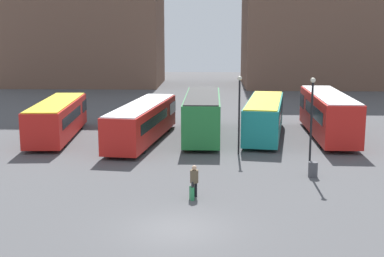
{
  "coord_description": "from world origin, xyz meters",
  "views": [
    {
      "loc": [
        1.38,
        -20.81,
        8.15
      ],
      "look_at": [
        0.23,
        10.56,
        2.24
      ],
      "focal_mm": 50.0,
      "sensor_mm": 36.0,
      "label": 1
    }
  ],
  "objects_px": {
    "bus_4": "(328,114)",
    "suitcase": "(192,193)",
    "trash_bin": "(313,169)",
    "traveler": "(194,178)",
    "bus_3": "(264,116)",
    "bus_2": "(203,114)",
    "bus_1": "(143,121)",
    "bus_0": "(58,118)",
    "lamp_post_1": "(311,118)",
    "lamp_post_0": "(239,108)"
  },
  "relations": [
    {
      "from": "bus_4",
      "to": "suitcase",
      "type": "height_order",
      "value": "bus_4"
    },
    {
      "from": "trash_bin",
      "to": "traveler",
      "type": "bearing_deg",
      "value": -149.61
    },
    {
      "from": "suitcase",
      "to": "bus_3",
      "type": "bearing_deg",
      "value": -35.22
    },
    {
      "from": "suitcase",
      "to": "traveler",
      "type": "bearing_deg",
      "value": -28.94
    },
    {
      "from": "bus_2",
      "to": "traveler",
      "type": "height_order",
      "value": "bus_2"
    },
    {
      "from": "bus_1",
      "to": "suitcase",
      "type": "distance_m",
      "value": 14.27
    },
    {
      "from": "bus_4",
      "to": "suitcase",
      "type": "relative_size",
      "value": 12.6
    },
    {
      "from": "bus_0",
      "to": "bus_1",
      "type": "bearing_deg",
      "value": -102.46
    },
    {
      "from": "bus_2",
      "to": "lamp_post_1",
      "type": "relative_size",
      "value": 2.08
    },
    {
      "from": "bus_2",
      "to": "trash_bin",
      "type": "relative_size",
      "value": 13.4
    },
    {
      "from": "bus_4",
      "to": "traveler",
      "type": "distance_m",
      "value": 17.8
    },
    {
      "from": "bus_2",
      "to": "bus_4",
      "type": "bearing_deg",
      "value": -88.2
    },
    {
      "from": "bus_1",
      "to": "trash_bin",
      "type": "xyz_separation_m",
      "value": [
        10.66,
        -9.32,
        -1.08
      ]
    },
    {
      "from": "bus_1",
      "to": "lamp_post_0",
      "type": "height_order",
      "value": "lamp_post_0"
    },
    {
      "from": "traveler",
      "to": "trash_bin",
      "type": "height_order",
      "value": "traveler"
    },
    {
      "from": "bus_1",
      "to": "bus_3",
      "type": "distance_m",
      "value": 9.24
    },
    {
      "from": "bus_2",
      "to": "bus_3",
      "type": "bearing_deg",
      "value": -85.46
    },
    {
      "from": "lamp_post_0",
      "to": "trash_bin",
      "type": "relative_size",
      "value": 6.03
    },
    {
      "from": "bus_4",
      "to": "lamp_post_1",
      "type": "xyz_separation_m",
      "value": [
        -3.21,
        -10.6,
        1.42
      ]
    },
    {
      "from": "bus_4",
      "to": "suitcase",
      "type": "xyz_separation_m",
      "value": [
        -9.7,
        -15.48,
        -1.48
      ]
    },
    {
      "from": "bus_3",
      "to": "lamp_post_1",
      "type": "xyz_separation_m",
      "value": [
        1.53,
        -10.7,
        1.68
      ]
    },
    {
      "from": "traveler",
      "to": "suitcase",
      "type": "relative_size",
      "value": 1.68
    },
    {
      "from": "bus_2",
      "to": "bus_0",
      "type": "bearing_deg",
      "value": 93.47
    },
    {
      "from": "bus_0",
      "to": "suitcase",
      "type": "distance_m",
      "value": 18.1
    },
    {
      "from": "bus_1",
      "to": "bus_2",
      "type": "distance_m",
      "value": 4.62
    },
    {
      "from": "bus_0",
      "to": "suitcase",
      "type": "bearing_deg",
      "value": -148.01
    },
    {
      "from": "bus_0",
      "to": "suitcase",
      "type": "height_order",
      "value": "bus_0"
    },
    {
      "from": "lamp_post_0",
      "to": "bus_3",
      "type": "bearing_deg",
      "value": 69.42
    },
    {
      "from": "bus_2",
      "to": "lamp_post_0",
      "type": "relative_size",
      "value": 2.22
    },
    {
      "from": "bus_0",
      "to": "bus_1",
      "type": "height_order",
      "value": "bus_0"
    },
    {
      "from": "bus_0",
      "to": "bus_3",
      "type": "distance_m",
      "value": 15.62
    },
    {
      "from": "bus_1",
      "to": "bus_2",
      "type": "height_order",
      "value": "bus_2"
    },
    {
      "from": "suitcase",
      "to": "lamp_post_1",
      "type": "relative_size",
      "value": 0.17
    },
    {
      "from": "bus_2",
      "to": "lamp_post_0",
      "type": "bearing_deg",
      "value": -155.99
    },
    {
      "from": "bus_2",
      "to": "bus_4",
      "type": "xyz_separation_m",
      "value": [
        9.45,
        0.26,
        0.05
      ]
    },
    {
      "from": "bus_0",
      "to": "traveler",
      "type": "height_order",
      "value": "bus_0"
    },
    {
      "from": "bus_0",
      "to": "lamp_post_0",
      "type": "bearing_deg",
      "value": -114.53
    },
    {
      "from": "suitcase",
      "to": "lamp_post_0",
      "type": "height_order",
      "value": "lamp_post_0"
    },
    {
      "from": "bus_3",
      "to": "lamp_post_0",
      "type": "xyz_separation_m",
      "value": [
        -2.23,
        -5.95,
        1.5
      ]
    },
    {
      "from": "lamp_post_1",
      "to": "bus_3",
      "type": "bearing_deg",
      "value": 98.17
    },
    {
      "from": "bus_3",
      "to": "lamp_post_0",
      "type": "relative_size",
      "value": 2.22
    },
    {
      "from": "bus_2",
      "to": "traveler",
      "type": "relative_size",
      "value": 7.19
    },
    {
      "from": "bus_2",
      "to": "lamp_post_0",
      "type": "distance_m",
      "value": 6.25
    },
    {
      "from": "bus_0",
      "to": "traveler",
      "type": "xyz_separation_m",
      "value": [
        10.74,
        -14.09,
        -0.57
      ]
    },
    {
      "from": "bus_4",
      "to": "trash_bin",
      "type": "height_order",
      "value": "bus_4"
    },
    {
      "from": "bus_1",
      "to": "lamp_post_1",
      "type": "height_order",
      "value": "lamp_post_1"
    },
    {
      "from": "bus_1",
      "to": "bus_0",
      "type": "bearing_deg",
      "value": 89.06
    },
    {
      "from": "lamp_post_1",
      "to": "trash_bin",
      "type": "distance_m",
      "value": 2.87
    },
    {
      "from": "traveler",
      "to": "bus_3",
      "type": "bearing_deg",
      "value": -35.42
    },
    {
      "from": "bus_4",
      "to": "traveler",
      "type": "height_order",
      "value": "bus_4"
    }
  ]
}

